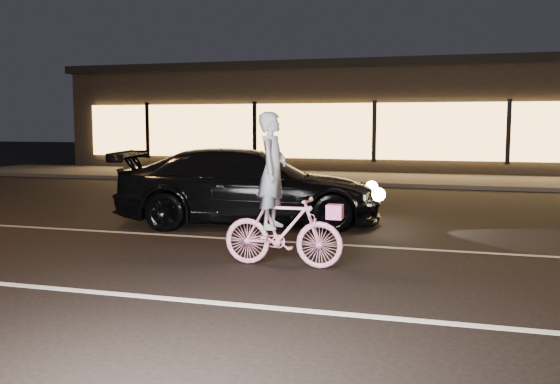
% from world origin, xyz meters
% --- Properties ---
extents(ground, '(90.00, 90.00, 0.00)m').
position_xyz_m(ground, '(0.00, 0.00, 0.00)').
color(ground, black).
rests_on(ground, ground).
extents(lane_stripe_near, '(60.00, 0.12, 0.01)m').
position_xyz_m(lane_stripe_near, '(0.00, -1.50, 0.00)').
color(lane_stripe_near, silver).
rests_on(lane_stripe_near, ground).
extents(lane_stripe_far, '(60.00, 0.10, 0.01)m').
position_xyz_m(lane_stripe_far, '(0.00, 2.00, 0.00)').
color(lane_stripe_far, gray).
rests_on(lane_stripe_far, ground).
extents(sidewalk, '(30.00, 4.00, 0.12)m').
position_xyz_m(sidewalk, '(0.00, 13.00, 0.06)').
color(sidewalk, '#383533').
rests_on(sidewalk, ground).
extents(storefront, '(25.40, 8.42, 4.20)m').
position_xyz_m(storefront, '(0.00, 18.97, 2.15)').
color(storefront, black).
rests_on(storefront, ground).
extents(cyclist, '(1.63, 0.56, 2.05)m').
position_xyz_m(cyclist, '(0.82, 0.34, 0.73)').
color(cyclist, '#FF3C85').
rests_on(cyclist, ground).
extents(sedan, '(5.24, 3.09, 1.43)m').
position_xyz_m(sedan, '(-0.73, 3.49, 0.71)').
color(sedan, black).
rests_on(sedan, ground).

